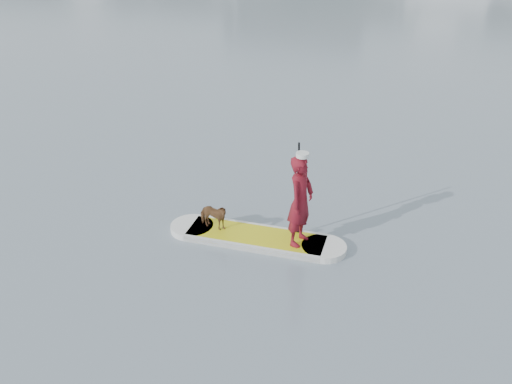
% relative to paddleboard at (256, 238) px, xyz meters
% --- Properties ---
extents(paddleboard, '(3.30, 0.90, 0.12)m').
position_rel_paddleboard_xyz_m(paddleboard, '(0.00, 0.00, 0.00)').
color(paddleboard, '#D2CA13').
rests_on(paddleboard, ground).
extents(paddler, '(0.50, 0.67, 1.65)m').
position_rel_paddleboard_xyz_m(paddler, '(0.79, 0.03, 0.89)').
color(paddler, maroon).
rests_on(paddler, paddleboard).
extents(white_cap, '(0.22, 0.22, 0.07)m').
position_rel_paddleboard_xyz_m(white_cap, '(0.79, 0.03, 1.75)').
color(white_cap, silver).
rests_on(white_cap, paddler).
extents(dog, '(0.65, 0.36, 0.52)m').
position_rel_paddleboard_xyz_m(dog, '(-0.82, -0.03, 0.32)').
color(dog, '#56321D').
rests_on(dog, paddleboard).
extents(paddle, '(0.10, 0.30, 2.00)m').
position_rel_paddleboard_xyz_m(paddle, '(0.68, 0.33, 0.74)').
color(paddle, black).
rests_on(paddle, ground).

